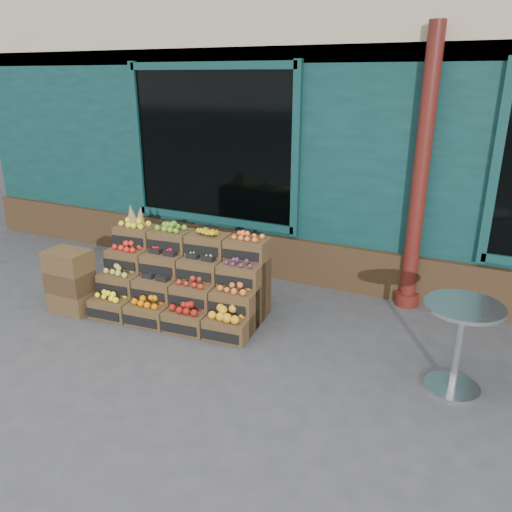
% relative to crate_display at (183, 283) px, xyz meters
% --- Properties ---
extents(ground, '(60.00, 60.00, 0.00)m').
position_rel_crate_display_xyz_m(ground, '(1.14, -0.66, -0.37)').
color(ground, '#3C3C3F').
rests_on(ground, ground).
extents(shop_facade, '(12.00, 6.24, 4.80)m').
position_rel_crate_display_xyz_m(shop_facade, '(1.14, 4.45, 2.02)').
color(shop_facade, '#0F3333').
rests_on(shop_facade, ground).
extents(crate_display, '(2.01, 1.13, 1.21)m').
position_rel_crate_display_xyz_m(crate_display, '(0.00, 0.00, 0.00)').
color(crate_display, '#4A351D').
rests_on(crate_display, ground).
extents(spare_crates, '(0.51, 0.36, 0.76)m').
position_rel_crate_display_xyz_m(spare_crates, '(-1.22, -0.55, 0.01)').
color(spare_crates, '#4A351D').
rests_on(spare_crates, ground).
extents(bistro_table, '(0.66, 0.66, 0.84)m').
position_rel_crate_display_xyz_m(bistro_table, '(3.04, -0.23, 0.15)').
color(bistro_table, silver).
rests_on(bistro_table, ground).
extents(shopkeeper, '(0.81, 0.57, 2.09)m').
position_rel_crate_display_xyz_m(shopkeeper, '(-0.66, 2.03, 0.67)').
color(shopkeeper, '#1D6533').
rests_on(shopkeeper, ground).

